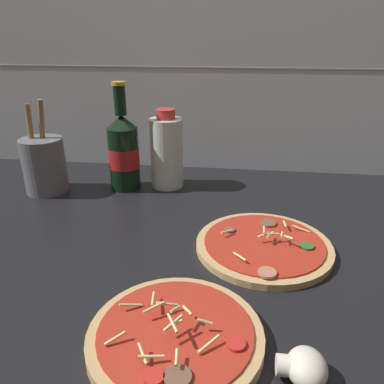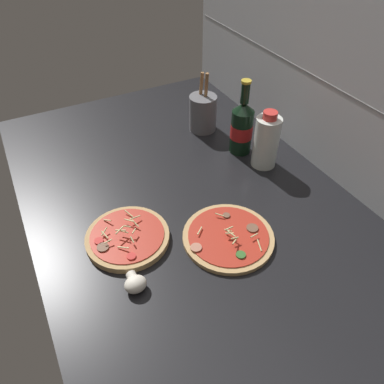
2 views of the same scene
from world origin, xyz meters
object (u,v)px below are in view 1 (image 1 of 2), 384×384
at_px(beer_bottle, 124,151).
at_px(oil_bottle, 167,152).
at_px(mushroom_left, 304,367).
at_px(utensil_crock, 44,164).
at_px(pizza_near, 172,336).
at_px(pizza_far, 264,245).

xyz_separation_m(beer_bottle, oil_bottle, (0.10, 0.03, -0.01)).
xyz_separation_m(oil_bottle, mushroom_left, (0.26, -0.55, -0.07)).
xyz_separation_m(oil_bottle, utensil_crock, (-0.29, -0.07, -0.02)).
distance_m(pizza_near, pizza_far, 0.27).
height_order(pizza_far, beer_bottle, beer_bottle).
bearing_deg(utensil_crock, oil_bottle, 14.19).
bearing_deg(pizza_far, pizza_near, -117.44).
xyz_separation_m(mushroom_left, utensil_crock, (-0.55, 0.48, 0.05)).
relative_size(mushroom_left, utensil_crock, 0.25).
bearing_deg(pizza_near, mushroom_left, -12.88).
height_order(mushroom_left, utensil_crock, utensil_crock).
height_order(pizza_far, oil_bottle, oil_bottle).
bearing_deg(utensil_crock, pizza_near, -48.59).
xyz_separation_m(beer_bottle, mushroom_left, (0.36, -0.52, -0.08)).
relative_size(pizza_near, pizza_far, 0.91).
xyz_separation_m(pizza_far, beer_bottle, (-0.33, 0.25, 0.09)).
distance_m(oil_bottle, mushroom_left, 0.61).
bearing_deg(mushroom_left, oil_bottle, 115.29).
bearing_deg(mushroom_left, utensil_crock, 138.75).
distance_m(pizza_far, beer_bottle, 0.42).
height_order(oil_bottle, mushroom_left, oil_bottle).
bearing_deg(pizza_far, beer_bottle, 142.81).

